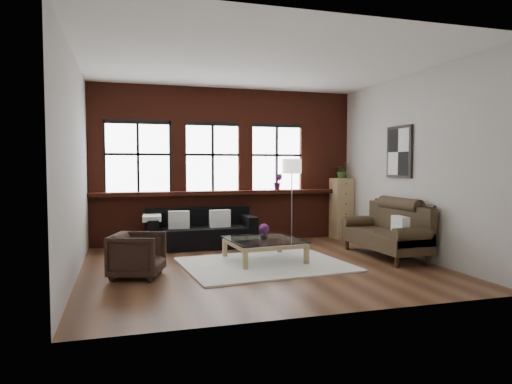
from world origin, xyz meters
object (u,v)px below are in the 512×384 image
object	(u,v)px
vintage_settee	(385,228)
armchair	(137,255)
drawer_chest	(341,208)
coffee_table	(264,250)
dark_sofa	(201,228)
vase	(264,235)
floor_lamp	(292,197)

from	to	relation	value
vintage_settee	armchair	world-z (taller)	vintage_settee
drawer_chest	coffee_table	bearing A→B (deg)	-141.74
dark_sofa	vase	size ratio (longest dim) A/B	15.37
vase	floor_lamp	world-z (taller)	floor_lamp
armchair	dark_sofa	bearing A→B (deg)	-12.29
armchair	drawer_chest	size ratio (longest dim) A/B	0.54
dark_sofa	vintage_settee	world-z (taller)	vintage_settee
vintage_settee	coffee_table	world-z (taller)	vintage_settee
coffee_table	drawer_chest	distance (m)	3.07
vase	floor_lamp	xyz separation A→B (m)	(1.16, 1.75, 0.50)
coffee_table	drawer_chest	bearing A→B (deg)	38.26
armchair	coffee_table	world-z (taller)	armchair
dark_sofa	armchair	bearing A→B (deg)	-121.16
armchair	floor_lamp	size ratio (longest dim) A/B	0.37
vase	dark_sofa	bearing A→B (deg)	116.14
floor_lamp	vintage_settee	bearing A→B (deg)	-63.37
vintage_settee	floor_lamp	world-z (taller)	floor_lamp
vintage_settee	floor_lamp	xyz separation A→B (m)	(-0.99, 1.98, 0.44)
vase	floor_lamp	distance (m)	2.15
vintage_settee	armchair	size ratio (longest dim) A/B	2.68
coffee_table	vase	world-z (taller)	vase
dark_sofa	coffee_table	bearing A→B (deg)	-63.86
vase	armchair	bearing A→B (deg)	-165.86
dark_sofa	coffee_table	xyz separation A→B (m)	(0.79, -1.60, -0.19)
armchair	vase	world-z (taller)	armchair
coffee_table	vase	size ratio (longest dim) A/B	8.58
dark_sofa	armchair	xyz separation A→B (m)	(-1.28, -2.12, -0.06)
floor_lamp	dark_sofa	bearing A→B (deg)	-175.68
dark_sofa	armchair	distance (m)	2.48
dark_sofa	vintage_settee	bearing A→B (deg)	-31.93
armchair	drawer_chest	distance (m)	5.06
drawer_chest	floor_lamp	size ratio (longest dim) A/B	0.70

